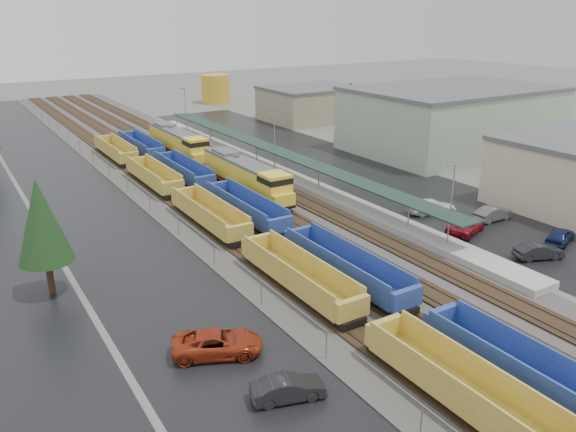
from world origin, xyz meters
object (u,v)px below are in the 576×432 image
well_string_yellow (248,242)px  parked_car_east_b (466,226)px  parked_car_west_b (288,389)px  storage_tank (216,89)px  locomotive_lead (246,176)px  well_string_blue (289,234)px  parked_car_east_d (560,236)px  parked_car_east_e (493,214)px  parked_car_east_c (432,207)px  parked_car_west_c (217,343)px  parked_car_east_a (539,251)px  locomotive_trail (178,143)px

well_string_yellow → parked_car_east_b: 21.25m
parked_car_west_b → storage_tank: bearing=-6.4°
locomotive_lead → well_string_yellow: locomotive_lead is taller
locomotive_lead → parked_car_east_b: (12.21, -21.81, -1.52)m
parked_car_east_b → well_string_blue: bearing=48.8°
well_string_blue → parked_car_east_d: 24.86m
storage_tank → parked_car_east_e: size_ratio=1.47×
locomotive_lead → storage_tank: (27.30, 66.47, 1.02)m
parked_car_east_b → parked_car_east_c: (1.29, 5.66, 0.04)m
parked_car_west_c → parked_car_east_a: (29.62, -1.56, -0.08)m
locomotive_trail → parked_car_east_b: 44.54m
storage_tank → well_string_blue: bearing=-110.9°
parked_car_west_b → parked_car_west_c: bearing=30.2°
parked_car_east_d → well_string_blue: bearing=40.4°
parked_car_east_c → parked_car_west_c: bearing=131.0°
parked_car_west_b → parked_car_east_e: size_ratio=0.93×
parked_car_east_b → parked_car_east_c: parked_car_east_c is taller
locomotive_trail → parked_car_west_c: 51.63m
storage_tank → locomotive_trail: bearing=-121.0°
parked_car_east_b → parked_car_east_e: bearing=-100.0°
well_string_blue → storage_tank: (31.30, 82.09, 2.08)m
parked_car_east_b → well_string_yellow: bearing=51.7°
locomotive_lead → parked_car_east_d: bearing=-58.3°
parked_car_east_d → parked_car_west_b: bearing=80.4°
locomotive_lead → storage_tank: bearing=67.7°
well_string_blue → parked_car_east_c: bearing=-1.7°
well_string_blue → parked_car_east_a: well_string_blue is taller
well_string_yellow → storage_tank: 89.05m
well_string_blue → parked_car_east_e: size_ratio=22.04×
locomotive_lead → well_string_blue: bearing=-104.4°
parked_car_west_b → parked_car_east_c: parked_car_east_c is taller
locomotive_trail → parked_car_east_d: (17.42, -49.23, -1.49)m
parked_car_west_b → parked_car_east_d: bearing=-63.8°
locomotive_trail → well_string_yellow: size_ratio=0.19×
well_string_blue → parked_car_east_d: (21.42, -12.61, -0.43)m
parked_car_west_b → parked_car_east_c: bearing=-42.0°
locomotive_trail → parked_car_east_c: size_ratio=3.52×
well_string_yellow → well_string_blue: well_string_yellow is taller
parked_car_west_c → parked_car_east_a: parked_car_west_c is taller
parked_car_west_b → parked_car_east_b: 30.11m
parked_car_east_c → parked_car_east_d: parked_car_east_c is taller
locomotive_lead → parked_car_east_a: size_ratio=4.31×
parked_car_west_b → parked_car_east_d: parked_car_east_d is taller
locomotive_trail → parked_car_east_e: (17.24, -41.90, -1.50)m
locomotive_lead → parked_car_west_c: bearing=-121.3°
locomotive_lead → parked_car_west_c: 32.53m
locomotive_lead → parked_car_west_b: locomotive_lead is taller
parked_car_west_c → parked_car_east_b: (29.07, 5.97, -0.06)m
well_string_yellow → parked_car_east_e: well_string_yellow is taller
well_string_yellow → parked_car_east_d: bearing=-27.0°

